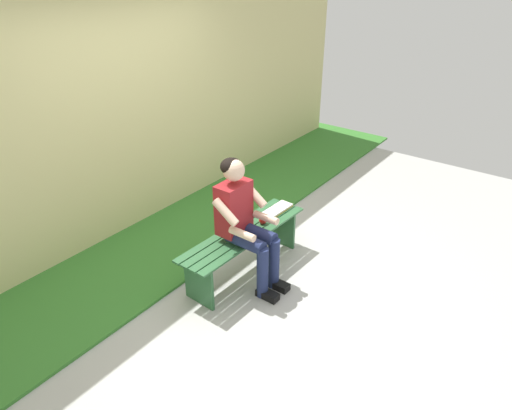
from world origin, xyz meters
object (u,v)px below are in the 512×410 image
apple (263,220)px  book_open (276,210)px  bench_near (244,242)px  person_seated (244,219)px

apple → book_open: size_ratio=0.19×
bench_near → person_seated: 0.39m
bench_near → apple: 0.29m
person_seated → apple: (-0.36, -0.05, -0.20)m
person_seated → apple: bearing=-172.4°
person_seated → apple: size_ratio=15.81×
person_seated → book_open: size_ratio=3.04×
bench_near → apple: (-0.24, 0.05, 0.16)m
apple → person_seated: bearing=7.6°
bench_near → book_open: size_ratio=3.66×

